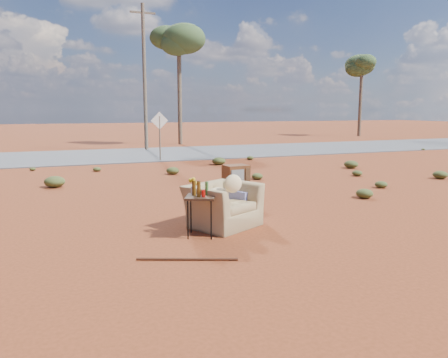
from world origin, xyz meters
name	(u,v)px	position (x,y,z in m)	size (l,w,h in m)	color
ground	(232,234)	(0.00, 0.00, 0.00)	(140.00, 140.00, 0.00)	maroon
highway	(117,155)	(0.00, 15.00, 0.02)	(140.00, 7.00, 0.04)	#565659
armchair	(226,199)	(0.13, 0.64, 0.53)	(1.67, 1.55, 1.13)	#957B51
tv_unit	(236,175)	(1.20, 2.60, 0.69)	(0.62, 0.52, 0.93)	black
side_table	(199,194)	(-0.59, 0.13, 0.77)	(0.69, 0.69, 1.04)	#392114
rusty_bar	(187,259)	(-1.19, -1.08, 0.02)	(0.04, 0.04, 1.55)	#502515
road_sign	(160,127)	(1.50, 12.00, 1.50)	(0.78, 0.06, 2.19)	brown
eucalyptus_center	(179,45)	(5.00, 21.00, 6.43)	(3.20, 3.20, 7.60)	brown
eucalyptus_right	(362,66)	(22.00, 24.00, 5.94)	(3.20, 3.20, 7.10)	brown
utility_pole_center	(144,76)	(2.00, 17.50, 4.15)	(1.40, 0.20, 8.00)	brown
scrub_patch	(141,189)	(-0.82, 4.41, 0.14)	(17.49, 8.07, 0.33)	#4E5324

